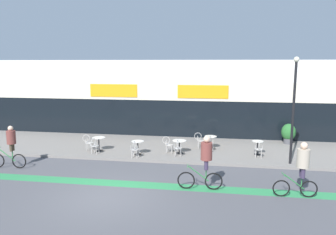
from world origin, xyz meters
TOP-DOWN VIEW (x-y plane):
  - ground_plane at (0.00, 0.00)m, footprint 120.00×120.00m
  - sidewalk_slab at (0.00, 7.25)m, footprint 40.00×5.50m
  - storefront_facade at (0.00, 11.96)m, footprint 40.00×4.06m
  - bike_lane_stripe at (0.00, 1.50)m, footprint 36.00×0.70m
  - bistro_table_0 at (-2.48, 5.81)m, footprint 0.72×0.72m
  - bistro_table_1 at (-0.18, 5.43)m, footprint 0.66×0.66m
  - bistro_table_2 at (1.97, 6.05)m, footprint 0.75×0.75m
  - bistro_table_3 at (3.59, 7.32)m, footprint 0.69×0.69m
  - bistro_table_4 at (6.09, 6.46)m, footprint 0.60×0.60m
  - cafe_chair_0_near at (-2.49, 5.18)m, footprint 0.45×0.60m
  - cafe_chair_0_side at (-3.11, 5.80)m, footprint 0.59×0.44m
  - cafe_chair_1_near at (-0.18, 4.81)m, footprint 0.41×0.58m
  - cafe_chair_2_near at (1.96, 5.42)m, footprint 0.42×0.58m
  - cafe_chair_2_side at (1.34, 6.05)m, footprint 0.58×0.40m
  - cafe_chair_3_near at (3.58, 6.69)m, footprint 0.45×0.60m
  - cafe_chair_3_side at (2.96, 7.31)m, footprint 0.60×0.45m
  - cafe_chair_4_near at (6.09, 5.83)m, footprint 0.43×0.59m
  - planter_pot at (8.18, 9.23)m, footprint 0.84×0.84m
  - lamp_post at (7.49, 5.09)m, footprint 0.26×0.26m
  - cyclist_0 at (7.08, 1.23)m, footprint 1.64×0.53m
  - cyclist_1 at (-5.62, 2.64)m, footprint 1.79×0.49m
  - cyclist_2 at (3.54, 1.42)m, footprint 1.78×0.52m

SIDE VIEW (x-z plane):
  - ground_plane at x=0.00m, z-range 0.00..0.00m
  - bike_lane_stripe at x=0.00m, z-range 0.00..0.01m
  - sidewalk_slab at x=0.00m, z-range 0.00..0.12m
  - bistro_table_3 at x=3.59m, z-range 0.27..0.99m
  - bistro_table_2 at x=1.97m, z-range 0.28..0.99m
  - cafe_chair_0_near at x=-2.49m, z-range 0.19..1.09m
  - cafe_chair_0_side at x=-3.11m, z-range 0.19..1.09m
  - cafe_chair_1_near at x=-0.18m, z-range 0.19..1.09m
  - cafe_chair_2_near at x=1.96m, z-range 0.19..1.09m
  - cafe_chair_2_side at x=1.34m, z-range 0.19..1.09m
  - cafe_chair_3_near at x=3.58m, z-range 0.19..1.09m
  - cafe_chair_3_side at x=2.96m, z-range 0.19..1.09m
  - cafe_chair_4_near at x=6.09m, z-range 0.19..1.09m
  - bistro_table_4 at x=6.09m, z-range 0.27..1.01m
  - bistro_table_1 at x=-0.18m, z-range 0.27..1.01m
  - bistro_table_0 at x=-2.48m, z-range 0.28..1.05m
  - planter_pot at x=8.18m, z-range 0.16..1.37m
  - cyclist_1 at x=-5.62m, z-range 0.12..2.16m
  - cyclist_0 at x=7.08m, z-range 0.20..2.30m
  - cyclist_2 at x=3.54m, z-range 0.17..2.34m
  - storefront_facade at x=0.00m, z-range -0.01..5.11m
  - lamp_post at x=7.49m, z-range 0.52..5.62m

